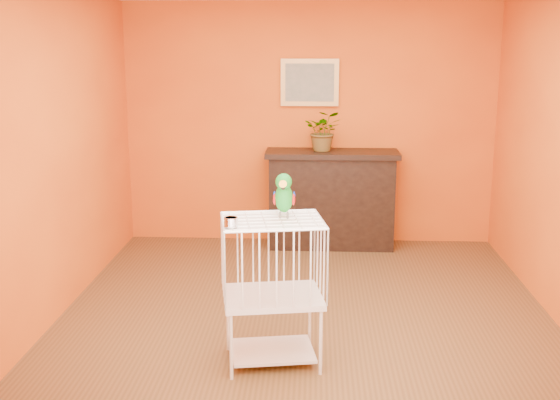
{
  "coord_description": "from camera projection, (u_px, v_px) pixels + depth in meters",
  "views": [
    {
      "loc": [
        0.06,
        -5.36,
        2.22
      ],
      "look_at": [
        -0.17,
        -0.76,
        1.15
      ],
      "focal_mm": 45.0,
      "sensor_mm": 36.0,
      "label": 1
    }
  ],
  "objects": [
    {
      "name": "room_shell",
      "position": [
        307.0,
        123.0,
        5.36
      ],
      "size": [
        4.5,
        4.5,
        4.5
      ],
      "color": "orange",
      "rests_on": "ground"
    },
    {
      "name": "parrot",
      "position": [
        284.0,
        195.0,
        4.7
      ],
      "size": [
        0.15,
        0.28,
        0.32
      ],
      "rotation": [
        0.0,
        0.0,
        -0.02
      ],
      "color": "#59544C",
      "rests_on": "birdcage"
    },
    {
      "name": "console_cabinet",
      "position": [
        331.0,
        199.0,
        7.54
      ],
      "size": [
        1.41,
        0.51,
        1.04
      ],
      "color": "black",
      "rests_on": "ground"
    },
    {
      "name": "framed_picture",
      "position": [
        310.0,
        82.0,
        7.48
      ],
      "size": [
        0.62,
        0.04,
        0.5
      ],
      "color": "#BC8643",
      "rests_on": "room_shell"
    },
    {
      "name": "feed_cup",
      "position": [
        231.0,
        222.0,
        4.49
      ],
      "size": [
        0.09,
        0.09,
        0.06
      ],
      "primitive_type": "cylinder",
      "color": "silver",
      "rests_on": "birdcage"
    },
    {
      "name": "ground",
      "position": [
        305.0,
        316.0,
        5.72
      ],
      "size": [
        4.5,
        4.5,
        0.0
      ],
      "primitive_type": "plane",
      "color": "brown",
      "rests_on": "ground"
    },
    {
      "name": "birdcage",
      "position": [
        272.0,
        290.0,
        4.8
      ],
      "size": [
        0.74,
        0.62,
        1.03
      ],
      "rotation": [
        0.0,
        0.0,
        0.17
      ],
      "color": "white",
      "rests_on": "ground"
    },
    {
      "name": "potted_plant",
      "position": [
        324.0,
        135.0,
        7.41
      ],
      "size": [
        0.42,
        0.46,
        0.33
      ],
      "primitive_type": "imported",
      "rotation": [
        0.0,
        0.0,
        -0.09
      ],
      "color": "#26722D",
      "rests_on": "console_cabinet"
    }
  ]
}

